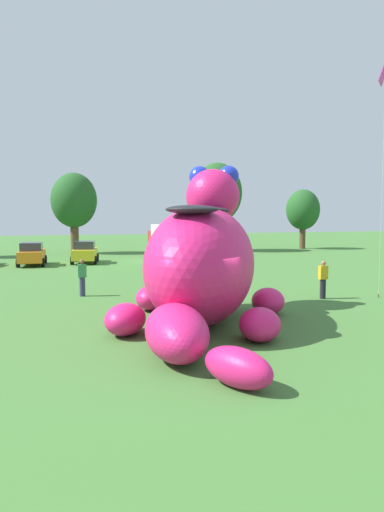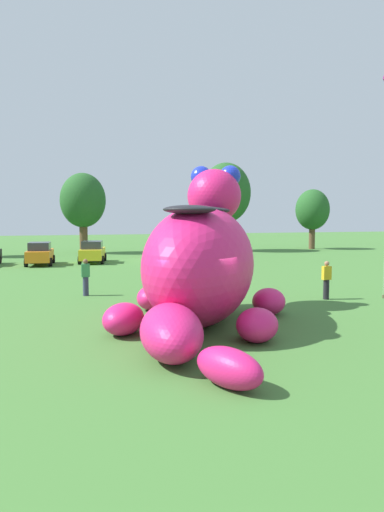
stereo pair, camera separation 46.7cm
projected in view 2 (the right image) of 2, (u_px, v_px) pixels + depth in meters
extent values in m
plane|color=#427533|center=(191.00, 337.00, 14.54)|extent=(160.00, 160.00, 0.00)
ellipsoid|color=#E01E6B|center=(200.00, 265.00, 16.26)|extent=(6.57, 8.07, 4.06)
ellipsoid|color=#E01E6B|center=(214.00, 196.00, 19.05)|extent=(3.00, 3.09, 2.14)
sphere|color=#1E33CC|center=(201.00, 177.00, 19.41)|extent=(0.86, 0.86, 0.86)
sphere|color=#1E33CC|center=(230.00, 176.00, 19.18)|extent=(0.86, 0.86, 0.86)
ellipsoid|color=black|center=(208.00, 211.00, 17.69)|extent=(2.04, 1.91, 0.27)
ellipsoid|color=black|center=(200.00, 210.00, 16.10)|extent=(2.04, 1.91, 0.27)
ellipsoid|color=black|center=(190.00, 209.00, 14.34)|extent=(2.04, 1.91, 0.27)
ellipsoid|color=#E01E6B|center=(153.00, 297.00, 18.77)|extent=(1.91, 2.12, 0.99)
ellipsoid|color=#E01E6B|center=(269.00, 301.00, 17.88)|extent=(1.91, 2.12, 0.99)
ellipsoid|color=#E01E6B|center=(123.00, 319.00, 14.86)|extent=(1.91, 2.12, 0.99)
ellipsoid|color=#E01E6B|center=(257.00, 325.00, 14.04)|extent=(1.91, 2.12, 0.99)
ellipsoid|color=#E01E6B|center=(171.00, 332.00, 12.32)|extent=(2.05, 3.44, 1.42)
ellipsoid|color=#E01E6B|center=(229.00, 368.00, 10.29)|extent=(1.54, 2.05, 0.87)
cube|color=orange|center=(40.00, 255.00, 35.81)|extent=(2.03, 4.23, 0.80)
cube|color=#2D333D|center=(40.00, 246.00, 35.60)|extent=(1.65, 2.08, 0.60)
cylinder|color=black|center=(31.00, 259.00, 36.91)|extent=(0.29, 0.66, 0.64)
cylinder|color=black|center=(53.00, 259.00, 37.25)|extent=(0.29, 0.66, 0.64)
cylinder|color=black|center=(26.00, 263.00, 34.43)|extent=(0.29, 0.66, 0.64)
cylinder|color=black|center=(50.00, 262.00, 34.78)|extent=(0.29, 0.66, 0.64)
cube|color=yellow|center=(93.00, 254.00, 37.52)|extent=(2.41, 4.34, 0.80)
cube|color=#2D333D|center=(92.00, 245.00, 37.31)|extent=(1.83, 2.21, 0.60)
cylinder|color=black|center=(84.00, 257.00, 38.72)|extent=(0.35, 0.67, 0.64)
cylinder|color=black|center=(105.00, 257.00, 38.90)|extent=(0.35, 0.67, 0.64)
cylinder|color=black|center=(80.00, 260.00, 36.20)|extent=(0.35, 0.67, 0.64)
cylinder|color=black|center=(102.00, 260.00, 36.38)|extent=(0.35, 0.67, 0.64)
cube|color=#B2231E|center=(168.00, 241.00, 42.58)|extent=(2.07, 1.88, 1.90)
cube|color=silver|center=(176.00, 240.00, 39.46)|extent=(2.29, 4.68, 2.50)
cylinder|color=black|center=(157.00, 252.00, 42.42)|extent=(0.32, 0.91, 0.90)
cylinder|color=black|center=(179.00, 252.00, 42.90)|extent=(0.32, 0.91, 0.90)
cylinder|color=black|center=(167.00, 257.00, 37.76)|extent=(0.32, 0.91, 0.90)
cylinder|color=black|center=(193.00, 256.00, 38.26)|extent=(0.32, 0.91, 0.90)
cylinder|color=brown|center=(84.00, 239.00, 46.96)|extent=(0.79, 0.79, 2.77)
ellipsoid|color=#235623|center=(83.00, 200.00, 46.63)|extent=(4.43, 4.43, 5.32)
cylinder|color=brown|center=(226.00, 236.00, 49.82)|extent=(0.92, 0.92, 3.23)
ellipsoid|color=#235623|center=(226.00, 193.00, 49.44)|extent=(5.17, 5.17, 6.20)
cylinder|color=brown|center=(312.00, 239.00, 52.90)|extent=(0.66, 0.66, 2.33)
ellipsoid|color=#235623|center=(312.00, 210.00, 52.62)|extent=(3.72, 3.72, 4.46)
cylinder|color=#2D334C|center=(86.00, 286.00, 22.08)|extent=(0.26, 0.26, 0.88)
cube|color=#338C4C|center=(85.00, 270.00, 22.02)|extent=(0.38, 0.22, 0.60)
sphere|color=brown|center=(85.00, 261.00, 21.98)|extent=(0.22, 0.22, 0.22)
cylinder|color=black|center=(326.00, 289.00, 21.12)|extent=(0.26, 0.26, 0.88)
cube|color=gold|center=(327.00, 273.00, 21.06)|extent=(0.38, 0.22, 0.60)
sphere|color=#9E7051|center=(327.00, 264.00, 21.02)|extent=(0.22, 0.22, 0.22)
cylinder|color=#2D334C|center=(216.00, 260.00, 34.82)|extent=(0.26, 0.26, 0.88)
cube|color=gold|center=(216.00, 250.00, 34.76)|extent=(0.38, 0.22, 0.60)
sphere|color=brown|center=(216.00, 245.00, 34.72)|extent=(0.22, 0.22, 0.22)
cylinder|color=brown|center=(383.00, 297.00, 21.42)|extent=(0.06, 0.06, 0.15)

